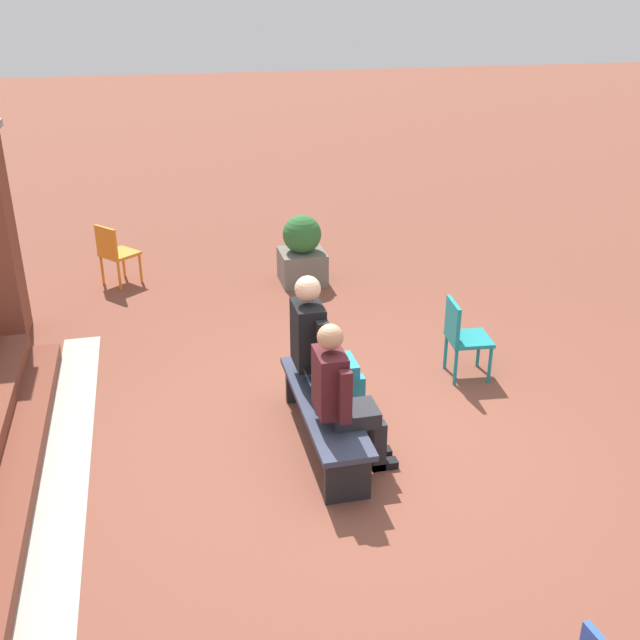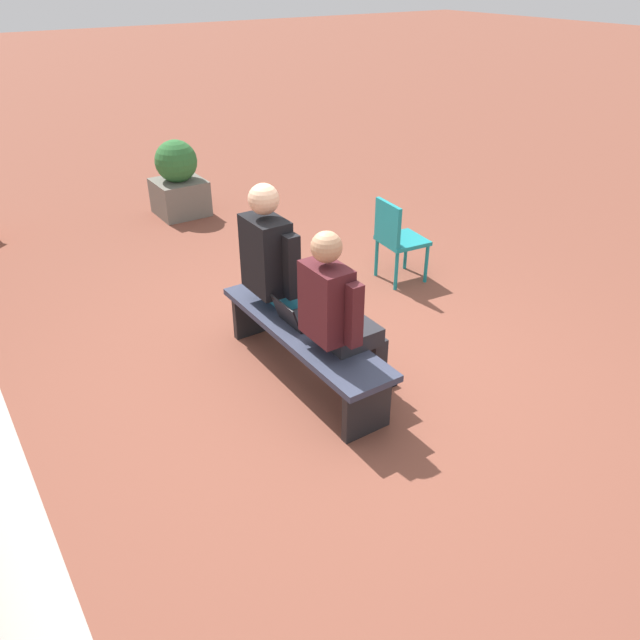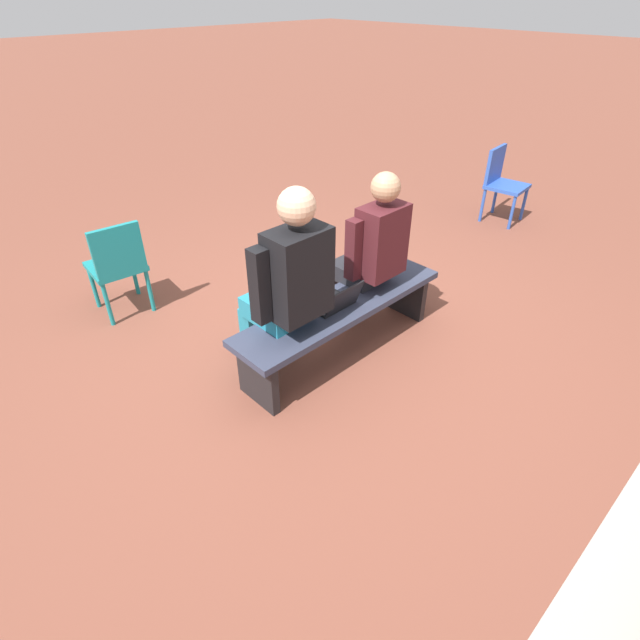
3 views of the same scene
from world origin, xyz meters
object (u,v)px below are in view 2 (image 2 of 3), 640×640
object	(u,v)px
person_student	(339,313)
person_adult	(280,266)
planter	(178,181)
bench	(303,338)
laptop	(296,317)
plastic_chair_foreground	(396,236)

from	to	relation	value
person_student	person_adult	xyz separation A→B (m)	(0.81, -0.01, 0.04)
person_student	planter	world-z (taller)	person_student
bench	laptop	xyz separation A→B (m)	(0.08, 0.01, 0.15)
bench	plastic_chair_foreground	size ratio (longest dim) A/B	2.14
laptop	planter	bearing A→B (deg)	-9.51
person_student	laptop	distance (m)	0.50
bench	person_student	xyz separation A→B (m)	(-0.36, -0.07, 0.36)
planter	plastic_chair_foreground	bearing A→B (deg)	-160.92
person_student	planter	distance (m)	4.34
laptop	person_student	bearing A→B (deg)	-169.80
person_student	plastic_chair_foreground	world-z (taller)	person_student
planter	bench	bearing A→B (deg)	170.84
person_student	plastic_chair_foreground	bearing A→B (deg)	-51.21
bench	planter	size ratio (longest dim) A/B	1.91
bench	person_student	distance (m)	0.52
bench	plastic_chair_foreground	xyz separation A→B (m)	(0.93, -1.67, 0.13)
person_student	planter	bearing A→B (deg)	-7.51
person_student	person_adult	world-z (taller)	person_adult
bench	person_student	size ratio (longest dim) A/B	1.34
person_adult	laptop	xyz separation A→B (m)	(-0.37, 0.09, -0.26)
bench	laptop	size ratio (longest dim) A/B	5.62
person_student	plastic_chair_foreground	xyz separation A→B (m)	(1.29, -1.60, -0.24)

